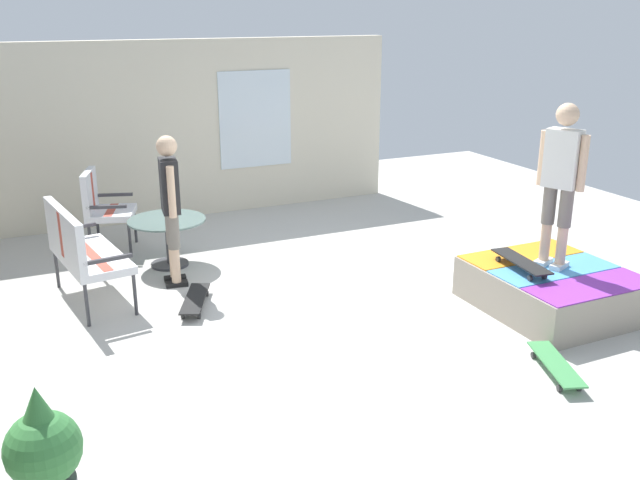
{
  "coord_description": "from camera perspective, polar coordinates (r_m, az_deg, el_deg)",
  "views": [
    {
      "loc": [
        -6.03,
        3.05,
        2.91
      ],
      "look_at": [
        -0.01,
        0.27,
        0.7
      ],
      "focal_mm": 39.28,
      "sensor_mm": 36.0,
      "label": 1
    }
  ],
  "objects": [
    {
      "name": "person_watching",
      "position": [
        7.64,
        -12.1,
        3.2
      ],
      "size": [
        0.48,
        0.27,
        1.65
      ],
      "color": "black",
      "rests_on": "ground_plane"
    },
    {
      "name": "patio_table",
      "position": [
        8.37,
        -12.31,
        0.58
      ],
      "size": [
        0.9,
        0.9,
        0.57
      ],
      "color": "#38383D",
      "rests_on": "ground_plane"
    },
    {
      "name": "person_skater",
      "position": [
        7.17,
        19.04,
        5.06
      ],
      "size": [
        0.45,
        0.33,
        1.63
      ],
      "color": "silver",
      "rests_on": "skate_ramp"
    },
    {
      "name": "patio_bench",
      "position": [
        7.47,
        -19.05,
        -0.51
      ],
      "size": [
        1.32,
        0.72,
        1.02
      ],
      "color": "#38383D",
      "rests_on": "ground_plane"
    },
    {
      "name": "skateboard_on_ramp",
      "position": [
        7.2,
        16.06,
        -1.74
      ],
      "size": [
        0.82,
        0.29,
        0.1
      ],
      "color": "black",
      "rests_on": "skate_ramp"
    },
    {
      "name": "ground_plane",
      "position": [
        7.38,
        1.84,
        -5.23
      ],
      "size": [
        12.0,
        12.0,
        0.1
      ],
      "primitive_type": "cube",
      "color": "beige"
    },
    {
      "name": "skateboard_spare",
      "position": [
        6.23,
        18.66,
        -9.59
      ],
      "size": [
        0.82,
        0.46,
        0.1
      ],
      "color": "#3F8C4C",
      "rests_on": "ground_plane"
    },
    {
      "name": "skate_ramp",
      "position": [
        7.46,
        18.55,
        -3.75
      ],
      "size": [
        1.51,
        1.92,
        0.43
      ],
      "color": "gray",
      "rests_on": "ground_plane"
    },
    {
      "name": "patio_chair_near_house",
      "position": [
        9.05,
        -17.41,
        2.88
      ],
      "size": [
        0.76,
        0.71,
        1.02
      ],
      "color": "#38383D",
      "rests_on": "ground_plane"
    },
    {
      "name": "skateboard_by_bench",
      "position": [
        7.26,
        -10.14,
        -4.77
      ],
      "size": [
        0.81,
        0.51,
        0.1
      ],
      "color": "black",
      "rests_on": "ground_plane"
    },
    {
      "name": "potted_plant",
      "position": [
        4.48,
        -21.54,
        -16.1
      ],
      "size": [
        0.44,
        0.44,
        0.92
      ],
      "color": "#515156",
      "rests_on": "ground_plane"
    },
    {
      "name": "house_facade",
      "position": [
        10.29,
        -10.18,
        8.88
      ],
      "size": [
        0.23,
        6.0,
        2.5
      ],
      "color": "beige",
      "rests_on": "ground_plane"
    }
  ]
}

